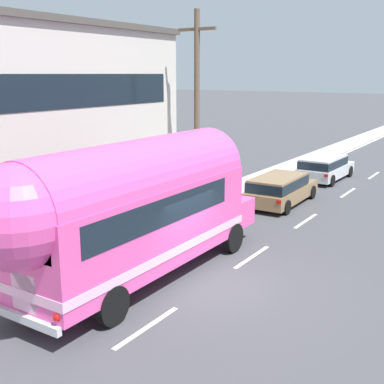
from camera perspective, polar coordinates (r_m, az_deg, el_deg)
ground_plane at (r=14.61m, az=2.10°, el=-10.53°), size 300.00×300.00×0.00m
lane_markings at (r=27.00m, az=11.44°, el=0.43°), size 4.02×80.00×0.01m
sidewalk_slab at (r=25.18m, az=4.18°, el=-0.10°), size 2.10×90.00×0.15m
utility_pole at (r=21.67m, az=0.55°, el=9.40°), size 1.80×0.24×8.50m
painted_bus at (r=13.99m, az=-7.22°, el=-1.70°), size 2.60×10.59×4.12m
car_lead at (r=23.34m, az=9.97°, el=0.47°), size 2.09×4.81×1.37m
car_second at (r=29.29m, az=14.86°, el=2.83°), size 2.08×4.63×1.37m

